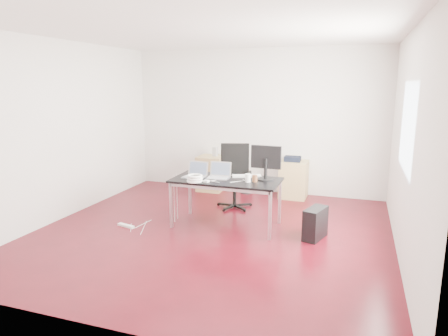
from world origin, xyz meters
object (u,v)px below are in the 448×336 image
(desk, at_px, (226,183))
(pc_tower, at_px, (315,223))
(office_chair, at_px, (235,173))
(filing_cabinet_left, at_px, (211,173))
(filing_cabinet_right, at_px, (294,179))

(desk, relative_size, pc_tower, 3.56)
(office_chair, distance_m, filing_cabinet_left, 1.22)
(pc_tower, bearing_deg, desk, -166.93)
(desk, bearing_deg, filing_cabinet_right, 69.22)
(filing_cabinet_left, distance_m, pc_tower, 3.04)
(pc_tower, bearing_deg, office_chair, 161.39)
(filing_cabinet_right, bearing_deg, pc_tower, -72.61)
(desk, bearing_deg, office_chair, 99.98)
(office_chair, height_order, filing_cabinet_right, office_chair)
(filing_cabinet_right, bearing_deg, filing_cabinet_left, 180.00)
(filing_cabinet_right, xyz_separation_m, pc_tower, (0.62, -1.99, -0.13))
(desk, relative_size, filing_cabinet_left, 2.29)
(office_chair, bearing_deg, filing_cabinet_left, 114.54)
(filing_cabinet_left, bearing_deg, filing_cabinet_right, 0.00)
(pc_tower, bearing_deg, filing_cabinet_right, 124.41)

